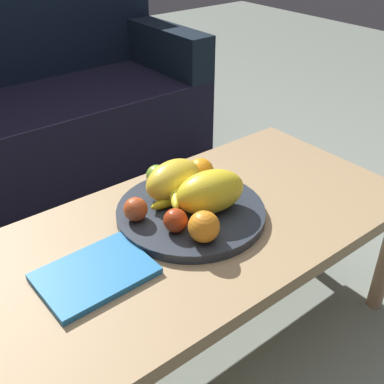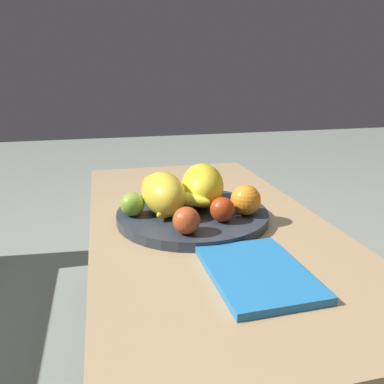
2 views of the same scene
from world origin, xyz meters
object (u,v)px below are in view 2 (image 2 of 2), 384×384
object	(u,v)px
coffee_table	(205,234)
melon_large_front	(163,193)
fruit_bowl	(192,214)
apple_left	(186,220)
melon_smaller_beside	(203,185)
apple_front	(132,204)
orange_left	(246,200)
apple_right	(222,209)
orange_front	(154,188)
magazine	(257,273)
banana_bunch	(177,203)

from	to	relation	value
coffee_table	melon_large_front	world-z (taller)	melon_large_front
fruit_bowl	apple_left	bearing A→B (deg)	161.79
melon_smaller_beside	apple_front	bearing A→B (deg)	99.17
coffee_table	orange_left	world-z (taller)	orange_left
apple_right	fruit_bowl	bearing A→B (deg)	29.53
coffee_table	apple_left	distance (m)	0.19
orange_front	apple_front	size ratio (longest dim) A/B	1.27
orange_left	magazine	world-z (taller)	orange_left
coffee_table	apple_right	world-z (taller)	apple_right
fruit_bowl	coffee_table	bearing A→B (deg)	-96.53
melon_smaller_beside	orange_front	distance (m)	0.14
apple_left	apple_right	world-z (taller)	apple_left
orange_front	apple_front	bearing A→B (deg)	144.06
apple_right	magazine	distance (m)	0.23
melon_smaller_beside	apple_right	world-z (taller)	melon_smaller_beside
apple_front	melon_large_front	bearing A→B (deg)	-92.55
apple_front	magazine	bearing A→B (deg)	-147.00
banana_bunch	melon_smaller_beside	bearing A→B (deg)	-57.20
orange_front	apple_left	size ratio (longest dim) A/B	1.24
melon_large_front	melon_smaller_beside	size ratio (longest dim) A/B	0.92
apple_front	magazine	world-z (taller)	apple_front
orange_front	apple_right	world-z (taller)	orange_front
melon_large_front	coffee_table	bearing A→B (deg)	-90.40
banana_bunch	melon_large_front	bearing A→B (deg)	61.17
orange_left	apple_left	size ratio (longest dim) A/B	1.24
fruit_bowl	apple_right	world-z (taller)	apple_right
orange_left	apple_front	xyz separation A→B (m)	(0.06, 0.28, -0.01)
orange_left	magazine	size ratio (longest dim) A/B	0.31
melon_smaller_beside	orange_front	size ratio (longest dim) A/B	2.44
melon_large_front	banana_bunch	bearing A→B (deg)	-118.83
melon_large_front	apple_right	distance (m)	0.16
coffee_table	melon_large_front	xyz separation A→B (m)	(0.00, 0.11, 0.13)
coffee_table	orange_front	xyz separation A→B (m)	(0.10, 0.12, 0.11)
coffee_table	melon_smaller_beside	xyz separation A→B (m)	(0.04, -0.00, 0.13)
coffee_table	orange_front	bearing A→B (deg)	49.99
magazine	orange_front	bearing A→B (deg)	16.83
orange_left	apple_front	world-z (taller)	orange_left
coffee_table	apple_right	size ratio (longest dim) A/B	19.40
orange_left	apple_right	world-z (taller)	orange_left
apple_left	banana_bunch	xyz separation A→B (m)	(0.12, -0.00, -0.00)
orange_front	apple_front	world-z (taller)	orange_front
apple_left	apple_right	xyz separation A→B (m)	(0.05, -0.10, -0.00)
magazine	orange_left	bearing A→B (deg)	-17.12
apple_front	apple_left	xyz separation A→B (m)	(-0.15, -0.11, 0.00)
coffee_table	melon_smaller_beside	bearing A→B (deg)	-0.70
melon_smaller_beside	apple_right	xyz separation A→B (m)	(-0.13, -0.02, -0.03)
apple_front	melon_smaller_beside	bearing A→B (deg)	-80.83
coffee_table	banana_bunch	distance (m)	0.13
fruit_bowl	melon_smaller_beside	distance (m)	0.08
apple_left	banana_bunch	world-z (taller)	apple_left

